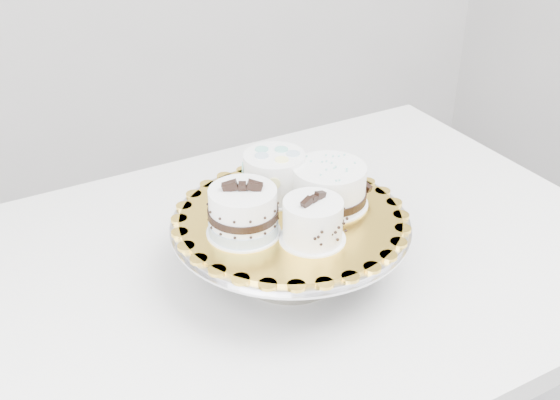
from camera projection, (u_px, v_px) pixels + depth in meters
name	position (u px, v px, depth m)	size (l,w,h in m)	color
table	(270.00, 291.00, 1.27)	(1.33, 0.91, 0.75)	white
cake_stand	(290.00, 236.00, 1.17)	(0.40, 0.40, 0.11)	gray
cake_board	(291.00, 217.00, 1.15)	(0.37, 0.37, 0.01)	gold
cake_swirl	(313.00, 222.00, 1.08)	(0.12, 0.12, 0.08)	white
cake_banded	(243.00, 213.00, 1.09)	(0.14, 0.14, 0.10)	white
cake_dots	(274.00, 174.00, 1.19)	(0.13, 0.13, 0.08)	white
cake_ribbon	(330.00, 187.00, 1.17)	(0.15, 0.15, 0.07)	white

